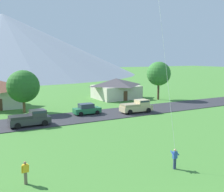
# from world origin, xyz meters

# --- Properties ---
(road_strip) EXTENTS (160.00, 7.57, 0.08)m
(road_strip) POSITION_xyz_m (0.00, 29.36, 0.04)
(road_strip) COLOR #2D2D33
(road_strip) RESTS_ON ground
(mountain_west_ridge) EXTENTS (135.20, 135.20, 30.73)m
(mountain_west_ridge) POSITION_xyz_m (10.83, 145.64, 15.37)
(mountain_west_ridge) COLOR gray
(mountain_west_ridge) RESTS_ON ground
(house_left_center) EXTENTS (9.31, 8.32, 4.36)m
(house_left_center) POSITION_xyz_m (18.58, 43.16, 2.26)
(house_left_center) COLOR beige
(house_left_center) RESTS_ON ground
(tree_near_left) EXTENTS (5.18, 5.18, 6.88)m
(tree_near_left) POSITION_xyz_m (-2.11, 36.94, 4.28)
(tree_near_left) COLOR brown
(tree_near_left) RESTS_ON ground
(tree_center) EXTENTS (4.99, 4.99, 7.97)m
(tree_center) POSITION_xyz_m (25.54, 37.45, 5.45)
(tree_center) COLOR #4C3823
(tree_center) RESTS_ON ground
(parked_car_green_west_end) EXTENTS (4.26, 2.19, 1.68)m
(parked_car_green_west_end) POSITION_xyz_m (6.08, 30.62, 0.87)
(parked_car_green_west_end) COLOR #237042
(parked_car_green_west_end) RESTS_ON road_strip
(pickup_truck_sand_west_side) EXTENTS (5.29, 2.51, 1.99)m
(pickup_truck_sand_west_side) POSITION_xyz_m (13.75, 28.08, 1.06)
(pickup_truck_sand_west_side) COLOR #C6B284
(pickup_truck_sand_west_side) RESTS_ON road_strip
(pickup_truck_charcoal_east_side) EXTENTS (5.23, 2.37, 1.99)m
(pickup_truck_charcoal_east_side) POSITION_xyz_m (-3.24, 27.50, 1.06)
(pickup_truck_charcoal_east_side) COLOR #333338
(pickup_truck_charcoal_east_side) RESTS_ON road_strip
(watcher_person) EXTENTS (0.56, 0.24, 1.68)m
(watcher_person) POSITION_xyz_m (-7.43, 10.86, 0.88)
(watcher_person) COLOR #70604C
(watcher_person) RESTS_ON ground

